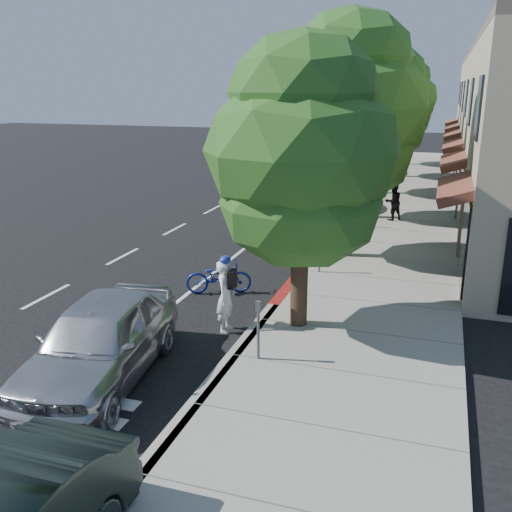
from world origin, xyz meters
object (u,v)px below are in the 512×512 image
at_px(near_car_a, 99,341).
at_px(street_tree_0, 302,155).
at_px(bicycle, 219,277).
at_px(street_tree_1, 348,111).
at_px(silver_suv, 292,205).
at_px(white_pickup, 356,171).
at_px(pedestrian, 393,202).
at_px(cyclist, 226,296).
at_px(street_tree_3, 387,104).
at_px(street_tree_5, 404,100).
at_px(street_tree_2, 372,117).
at_px(street_tree_4, 397,101).
at_px(dark_suv_far, 371,162).
at_px(dark_sedan, 329,196).

bearing_deg(near_car_a, street_tree_0, 40.89).
bearing_deg(bicycle, street_tree_1, -55.61).
xyz_separation_m(silver_suv, white_pickup, (0.91, 11.24, -0.16)).
distance_m(bicycle, silver_suv, 8.28).
distance_m(street_tree_1, pedestrian, 7.00).
bearing_deg(cyclist, street_tree_0, -72.33).
xyz_separation_m(street_tree_3, white_pickup, (-1.84, 3.24, -3.89)).
distance_m(silver_suv, near_car_a, 13.50).
distance_m(street_tree_5, cyclist, 30.84).
xyz_separation_m(street_tree_2, bicycle, (-2.70, -10.27, -3.85)).
bearing_deg(street_tree_5, street_tree_1, -90.00).
relative_size(white_pickup, pedestrian, 3.26).
relative_size(street_tree_1, bicycle, 4.35).
distance_m(street_tree_4, near_car_a, 27.94).
relative_size(street_tree_4, near_car_a, 1.55).
distance_m(street_tree_0, white_pickup, 21.59).
distance_m(street_tree_2, dark_suv_far, 13.11).
height_order(street_tree_1, dark_sedan, street_tree_1).
relative_size(street_tree_0, pedestrian, 4.30).
xyz_separation_m(street_tree_5, silver_suv, (-2.76, -20.00, -3.69)).
relative_size(near_car_a, pedestrian, 3.08).
height_order(street_tree_5, dark_suv_far, street_tree_5).
relative_size(dark_suv_far, near_car_a, 1.08).
bearing_deg(dark_sedan, cyclist, -92.07).
relative_size(street_tree_0, bicycle, 3.72).
height_order(dark_suv_far, near_car_a, dark_suv_far).
height_order(street_tree_0, street_tree_4, street_tree_4).
bearing_deg(street_tree_2, bicycle, -104.73).
relative_size(street_tree_0, street_tree_3, 0.89).
distance_m(street_tree_1, dark_sedan, 8.15).
distance_m(street_tree_0, bicycle, 4.84).
height_order(dark_sedan, white_pickup, dark_sedan).
relative_size(street_tree_4, cyclist, 4.34).
relative_size(street_tree_2, white_pickup, 1.37).
xyz_separation_m(street_tree_3, bicycle, (-2.70, -16.27, -4.16)).
xyz_separation_m(street_tree_3, near_car_a, (-3.10, -21.50, -3.81)).
xyz_separation_m(silver_suv, near_car_a, (-0.34, -13.50, -0.08)).
distance_m(street_tree_1, white_pickup, 15.88).
xyz_separation_m(street_tree_1, street_tree_5, (0.00, 24.00, -0.21)).
height_order(street_tree_0, dark_sedan, street_tree_0).
distance_m(street_tree_1, silver_suv, 6.23).
bearing_deg(dark_suv_far, dark_sedan, -97.55).
bearing_deg(street_tree_5, dark_suv_far, -104.46).
bearing_deg(street_tree_2, dark_sedan, 153.83).
height_order(street_tree_1, street_tree_4, street_tree_1).
height_order(dark_sedan, pedestrian, pedestrian).
height_order(street_tree_0, bicycle, street_tree_0).
bearing_deg(street_tree_4, pedestrian, -84.84).
xyz_separation_m(dark_sedan, dark_suv_far, (0.39, 11.69, 0.08)).
xyz_separation_m(street_tree_5, dark_sedan, (-1.79, -17.12, -3.79)).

